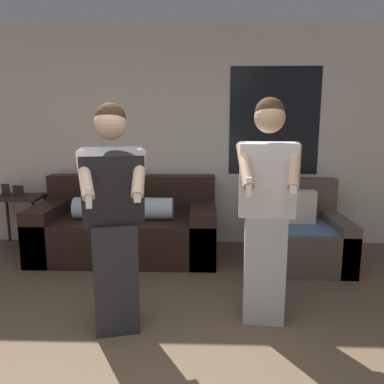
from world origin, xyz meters
name	(u,v)px	position (x,y,z in m)	size (l,w,h in m)	color
wall_back	(175,137)	(0.02, 3.27, 1.35)	(6.54, 0.07, 2.70)	silver
couch	(127,228)	(-0.51, 2.74, 0.32)	(2.05, 0.99, 0.90)	black
armchair	(297,236)	(1.42, 2.55, 0.30)	(0.98, 0.94, 0.90)	brown
side_table	(19,203)	(-1.91, 3.00, 0.55)	(0.58, 0.42, 0.79)	#332319
person_left	(114,221)	(-0.25, 1.09, 0.84)	(0.50, 0.58, 1.67)	#28282D
person_right	(266,211)	(0.86, 1.29, 0.88)	(0.48, 0.49, 1.71)	#B2B2B7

